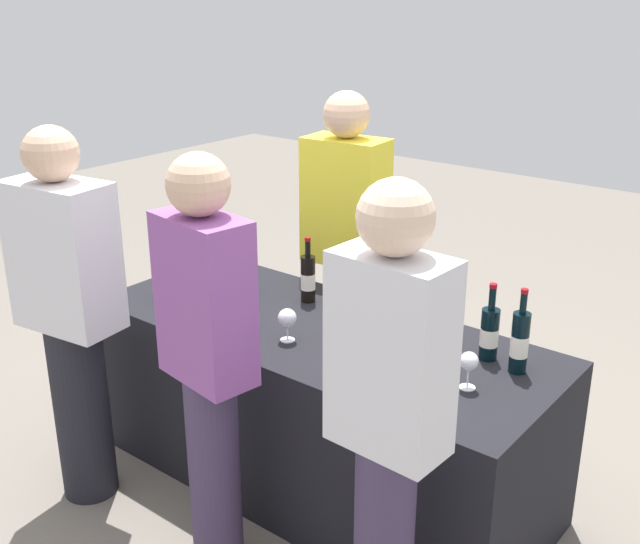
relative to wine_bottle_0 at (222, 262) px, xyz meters
name	(u,v)px	position (x,y,z in m)	size (l,w,h in m)	color
ground_plane	(320,479)	(0.66, -0.09, -0.86)	(12.00, 12.00, 0.00)	slate
tasting_table	(320,407)	(0.66, -0.09, -0.49)	(2.00, 0.81, 0.74)	black
wine_bottle_0	(222,262)	(0.00, 0.00, 0.00)	(0.08, 0.08, 0.33)	black
wine_bottle_1	(245,270)	(0.17, -0.02, 0.00)	(0.07, 0.07, 0.33)	black
wine_bottle_2	(308,278)	(0.44, 0.11, -0.01)	(0.07, 0.07, 0.30)	black
wine_bottle_3	(363,301)	(0.79, 0.04, -0.01)	(0.07, 0.07, 0.31)	black
wine_bottle_4	(422,324)	(1.10, -0.01, -0.01)	(0.07, 0.07, 0.32)	black
wine_bottle_5	(489,333)	(1.33, 0.09, -0.01)	(0.07, 0.07, 0.31)	black
wine_bottle_6	(520,342)	(1.46, 0.06, 0.00)	(0.07, 0.07, 0.33)	black
wine_glass_0	(194,290)	(0.13, -0.30, -0.02)	(0.06, 0.06, 0.14)	silver
wine_glass_1	(246,294)	(0.33, -0.18, -0.02)	(0.07, 0.07, 0.14)	silver
wine_glass_2	(246,304)	(0.42, -0.28, -0.02)	(0.07, 0.07, 0.15)	silver
wine_glass_3	(287,319)	(0.63, -0.26, -0.03)	(0.08, 0.08, 0.14)	silver
wine_glass_4	(442,361)	(1.29, -0.19, -0.03)	(0.06, 0.06, 0.13)	silver
wine_glass_5	(469,363)	(1.38, -0.16, -0.02)	(0.07, 0.07, 0.14)	silver
ice_bucket	(194,276)	(-0.01, -0.16, -0.02)	(0.24, 0.24, 0.19)	silver
server_pouring	(345,246)	(0.35, 0.50, 0.02)	(0.41, 0.25, 1.63)	#3F3351
guest_0	(70,310)	(-0.08, -0.77, -0.01)	(0.45, 0.28, 1.60)	black
guest_1	(208,354)	(0.66, -0.72, 0.01)	(0.37, 0.24, 1.58)	#3F3351
guest_2	(388,417)	(1.40, -0.71, 0.03)	(0.35, 0.22, 1.61)	#3F3351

